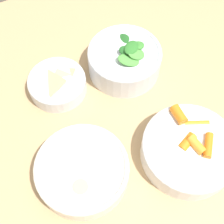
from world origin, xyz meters
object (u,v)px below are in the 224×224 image
bowl_carrots (189,149)px  bowl_beans_hotdog (82,171)px  bowl_greens (124,59)px  bowl_cookies (58,84)px

bowl_carrots → bowl_beans_hotdog: bowl_carrots is taller
bowl_greens → bowl_cookies: 0.17m
bowl_carrots → bowl_cookies: size_ratio=1.45×
bowl_cookies → bowl_carrots: bearing=122.1°
bowl_carrots → bowl_cookies: (0.18, -0.28, -0.01)m
bowl_greens → bowl_cookies: (0.17, -0.02, -0.01)m
bowl_carrots → bowl_cookies: 0.34m
bowl_carrots → bowl_beans_hotdog: bearing=-16.0°
bowl_beans_hotdog → bowl_cookies: bearing=-99.6°
bowl_beans_hotdog → bowl_greens: bearing=-135.5°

